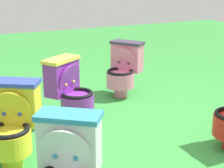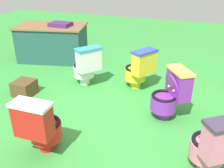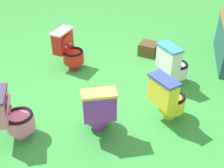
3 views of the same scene
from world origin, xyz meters
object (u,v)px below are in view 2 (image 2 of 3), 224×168
Objects in this scene: toilet_yellow at (139,68)px; small_crate at (24,88)px; toilet_pink at (215,145)px; toilet_white at (86,65)px; vendor_table at (53,42)px; toilet_purple at (171,94)px; toilet_red at (40,126)px.

small_crate is (-1.74, -0.86, -0.25)m from toilet_yellow.
toilet_yellow is at bearing 89.69° from toilet_pink.
toilet_white is 0.45× the size of vendor_table.
vendor_table is 1.72m from small_crate.
toilet_purple is 1.00× the size of toilet_white.
small_crate is (0.43, -1.65, -0.27)m from vendor_table.
toilet_red and toilet_pink have the same top height.
vendor_table is (-2.17, 0.79, 0.02)m from toilet_yellow.
toilet_yellow is 0.93m from toilet_white.
toilet_purple is 2.38m from small_crate.
toilet_yellow is at bearing 5.92° from toilet_purple.
toilet_pink is at bearing -36.46° from vendor_table.
toilet_purple is 1.64m from toilet_white.
toilet_red and toilet_white have the same top height.
toilet_purple reaches higher than small_crate.
vendor_table reaches higher than toilet_yellow.
toilet_pink is at bearing -89.13° from toilet_white.
toilet_white is 1.58m from vendor_table.
vendor_table is at bearing 101.69° from toilet_yellow.
toilet_white is (-1.54, 0.57, 0.00)m from toilet_purple.
vendor_table reaches higher than toilet_pink.
toilet_white is 1.10m from small_crate.
toilet_red is at bearing 100.33° from toilet_purple.
toilet_white is at bearing -37.53° from vendor_table.
toilet_pink is at bearing -113.09° from toilet_yellow.
toilet_yellow is at bearing 26.33° from small_crate.
toilet_yellow is 2.17× the size of small_crate.
small_crate is (-2.94, 0.84, -0.25)m from toilet_pink.
toilet_purple is (-0.57, 0.96, 0.00)m from toilet_pink.
toilet_white is at bearing 108.66° from toilet_pink.
small_crate is at bearing -75.38° from vendor_table.
toilet_purple is (1.27, 1.26, 0.00)m from toilet_red.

